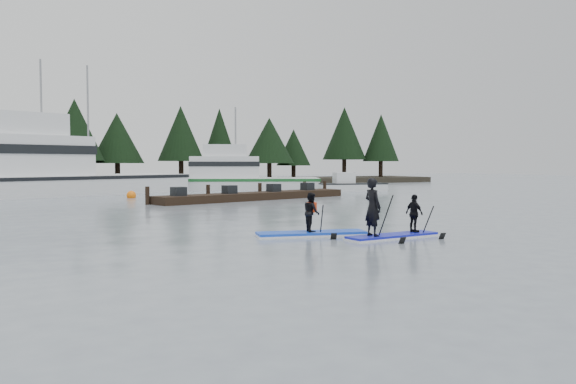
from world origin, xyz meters
name	(u,v)px	position (x,y,z in m)	size (l,w,h in m)	color
ground	(371,235)	(0.00, 0.00, 0.00)	(160.00, 160.00, 0.00)	slate
far_shore	(127,183)	(0.00, 42.00, 0.30)	(70.00, 8.00, 0.60)	#2D281E
treeline	(127,186)	(0.00, 42.00, 0.00)	(60.00, 4.00, 8.00)	black
fishing_boat_large	(48,184)	(-7.95, 28.09, 0.82)	(19.78, 11.80, 10.63)	white
fishing_boat_medium	(239,183)	(7.23, 30.14, 0.54)	(13.25, 8.53, 7.88)	white
skiff	(353,187)	(14.85, 23.96, 0.32)	(5.40, 1.62, 0.63)	white
floating_dock	(256,196)	(3.40, 17.47, 0.23)	(13.73, 1.83, 0.46)	black
buoy_c	(333,189)	(15.04, 27.59, 0.00)	(0.56, 0.56, 0.56)	orange
buoy_b	(131,198)	(-3.24, 22.63, 0.00)	(0.62, 0.62, 0.62)	orange
paddleboard_solo	(311,223)	(-1.77, 0.73, 0.41)	(3.57, 1.60, 1.83)	blue
paddleboard_duo	(389,216)	(0.08, -0.83, 0.67)	(3.21, 1.26, 2.35)	#131AB7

